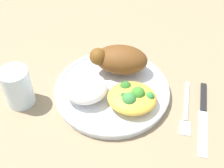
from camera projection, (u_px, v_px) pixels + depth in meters
name	position (u px, v px, depth m)	size (l,w,h in m)	color
ground_plane	(112.00, 93.00, 0.65)	(2.00, 2.00, 0.00)	#947D5D
plate	(112.00, 90.00, 0.65)	(0.25, 0.25, 0.02)	silver
roasted_chicken	(119.00, 59.00, 0.66)	(0.13, 0.07, 0.06)	brown
rice_pile	(85.00, 88.00, 0.61)	(0.09, 0.09, 0.04)	white
mac_cheese_with_broccoli	(132.00, 97.00, 0.60)	(0.10, 0.09, 0.04)	gold
fork	(186.00, 110.00, 0.62)	(0.03, 0.14, 0.01)	silver
knife	(203.00, 110.00, 0.62)	(0.03, 0.19, 0.01)	black
water_glass	(18.00, 87.00, 0.61)	(0.06, 0.06, 0.09)	silver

